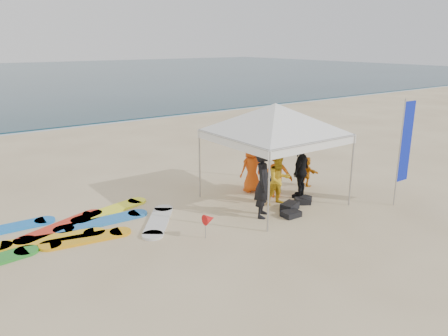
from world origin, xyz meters
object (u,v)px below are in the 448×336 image
at_px(person_black_a, 263,184).
at_px(person_orange_a, 277,173).
at_px(marker_pennant, 209,219).
at_px(person_yellow, 279,180).
at_px(feather_flag, 405,143).
at_px(person_seated, 306,171).
at_px(canopy_tent, 276,104).
at_px(person_orange_b, 252,168).
at_px(person_black_b, 301,171).
at_px(surfboard_spread, 73,230).

distance_m(person_black_a, person_orange_a, 1.75).
distance_m(person_orange_a, marker_pennant, 3.66).
height_order(person_yellow, feather_flag, feather_flag).
bearing_deg(person_black_a, person_seated, -19.96).
bearing_deg(person_black_a, canopy_tent, -6.53).
xyz_separation_m(person_orange_b, person_seated, (1.89, -0.65, -0.28)).
relative_size(person_seated, feather_flag, 0.32).
bearing_deg(marker_pennant, person_orange_a, 20.59).
height_order(person_orange_a, person_seated, person_orange_a).
bearing_deg(person_orange_a, person_black_b, 176.16).
relative_size(person_yellow, surfboard_spread, 0.27).
height_order(person_black_a, surfboard_spread, person_black_a).
distance_m(person_yellow, person_black_b, 0.98).
xyz_separation_m(marker_pennant, surfboard_spread, (-2.69, 2.41, -0.46)).
relative_size(person_black_a, canopy_tent, 0.42).
bearing_deg(canopy_tent, person_yellow, -98.84).
distance_m(person_black_a, canopy_tent, 2.42).
distance_m(person_black_b, person_seated, 1.28).
xyz_separation_m(person_yellow, surfboard_spread, (-5.68, 1.68, -0.74)).
xyz_separation_m(person_black_b, marker_pennant, (-3.97, -0.79, -0.37)).
bearing_deg(feather_flag, person_black_b, 133.29).
distance_m(person_black_a, marker_pennant, 2.06).
height_order(person_orange_a, surfboard_spread, person_orange_a).
xyz_separation_m(person_orange_a, person_black_b, (0.56, -0.49, 0.08)).
xyz_separation_m(person_black_a, person_black_b, (1.98, 0.51, -0.10)).
bearing_deg(canopy_tent, marker_pennant, -161.28).
bearing_deg(marker_pennant, person_orange_b, 34.67).
distance_m(person_black_a, person_seated, 3.26).
height_order(person_orange_a, feather_flag, feather_flag).
relative_size(person_black_a, person_seated, 1.91).
relative_size(person_seated, marker_pennant, 1.59).
relative_size(person_black_a, person_orange_b, 1.23).
bearing_deg(person_orange_b, person_black_a, 64.14).
distance_m(person_orange_a, person_seated, 1.61).
relative_size(person_black_b, person_seated, 1.71).
relative_size(person_black_b, person_orange_b, 1.10).
bearing_deg(surfboard_spread, marker_pennant, -41.84).
xyz_separation_m(person_black_a, person_orange_b, (1.11, 1.86, -0.18)).
bearing_deg(person_black_a, person_black_b, -27.66).
xyz_separation_m(person_black_a, person_yellow, (1.01, 0.45, -0.19)).
xyz_separation_m(person_orange_b, surfboard_spread, (-5.78, 0.27, -0.75)).
distance_m(person_black_a, person_yellow, 1.12).
bearing_deg(person_seated, person_black_b, 132.32).
bearing_deg(person_black_a, person_orange_b, 17.27).
relative_size(person_orange_b, feather_flag, 0.49).
distance_m(feather_flag, marker_pennant, 6.32).
bearing_deg(person_orange_b, person_yellow, 90.86).
bearing_deg(surfboard_spread, person_black_b, -13.67).
relative_size(person_yellow, feather_flag, 0.48).
bearing_deg(surfboard_spread, feather_flag, -23.50).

